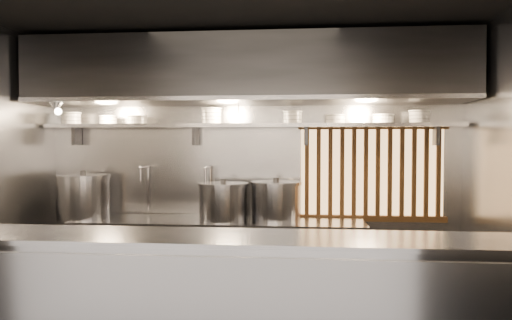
% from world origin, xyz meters
% --- Properties ---
extents(ceiling, '(4.50, 4.50, 0.00)m').
position_xyz_m(ceiling, '(0.00, 0.00, 2.80)').
color(ceiling, black).
rests_on(ceiling, wall_back).
extents(wall_back, '(4.50, 0.00, 4.50)m').
position_xyz_m(wall_back, '(0.00, 1.50, 1.40)').
color(wall_back, gray).
rests_on(wall_back, floor).
extents(cooking_bench, '(3.00, 0.70, 0.90)m').
position_xyz_m(cooking_bench, '(-0.30, 1.13, 0.45)').
color(cooking_bench, '#939398').
rests_on(cooking_bench, floor).
extents(bowl_shelf, '(4.40, 0.34, 0.04)m').
position_xyz_m(bowl_shelf, '(0.00, 1.32, 1.88)').
color(bowl_shelf, '#939398').
rests_on(bowl_shelf, wall_back).
extents(exhaust_hood, '(4.40, 0.81, 0.65)m').
position_xyz_m(exhaust_hood, '(0.00, 1.10, 2.42)').
color(exhaust_hood, '#2D2D30').
rests_on(exhaust_hood, ceiling).
extents(wood_screen, '(1.56, 0.09, 1.04)m').
position_xyz_m(wood_screen, '(1.30, 1.45, 1.38)').
color(wood_screen, '#FFBF72').
rests_on(wood_screen, wall_back).
extents(faucet_left, '(0.04, 0.30, 0.50)m').
position_xyz_m(faucet_left, '(-1.15, 1.37, 1.31)').
color(faucet_left, silver).
rests_on(faucet_left, wall_back).
extents(faucet_right, '(0.04, 0.30, 0.50)m').
position_xyz_m(faucet_right, '(-0.45, 1.37, 1.31)').
color(faucet_right, silver).
rests_on(faucet_right, wall_back).
extents(heat_lamp, '(0.25, 0.35, 0.20)m').
position_xyz_m(heat_lamp, '(-1.90, 0.85, 2.07)').
color(heat_lamp, '#939398').
rests_on(heat_lamp, exhaust_hood).
extents(pendant_bulb, '(0.09, 0.09, 0.19)m').
position_xyz_m(pendant_bulb, '(-0.10, 1.20, 1.96)').
color(pendant_bulb, '#2D2D30').
rests_on(pendant_bulb, exhaust_hood).
extents(stock_pot_left, '(0.70, 0.70, 0.50)m').
position_xyz_m(stock_pot_left, '(-1.75, 1.11, 1.13)').
color(stock_pot_left, '#939398').
rests_on(stock_pot_left, cooking_bench).
extents(stock_pot_mid, '(0.60, 0.60, 0.43)m').
position_xyz_m(stock_pot_mid, '(-0.24, 1.08, 1.10)').
color(stock_pot_mid, '#939398').
rests_on(stock_pot_mid, cooking_bench).
extents(stock_pot_right, '(0.58, 0.58, 0.44)m').
position_xyz_m(stock_pot_right, '(0.30, 1.17, 1.10)').
color(stock_pot_right, '#939398').
rests_on(stock_pot_right, cooking_bench).
extents(bowl_stack_0, '(0.22, 0.22, 0.13)m').
position_xyz_m(bowl_stack_0, '(-1.97, 1.32, 1.97)').
color(bowl_stack_0, white).
rests_on(bowl_stack_0, bowl_shelf).
extents(bowl_stack_1, '(0.20, 0.20, 0.09)m').
position_xyz_m(bowl_stack_1, '(-1.55, 1.32, 1.95)').
color(bowl_stack_1, white).
rests_on(bowl_stack_1, bowl_shelf).
extents(bowl_stack_2, '(0.23, 0.23, 0.09)m').
position_xyz_m(bowl_stack_2, '(-1.23, 1.32, 1.95)').
color(bowl_stack_2, white).
rests_on(bowl_stack_2, bowl_shelf).
extents(bowl_stack_3, '(0.22, 0.22, 0.17)m').
position_xyz_m(bowl_stack_3, '(-0.41, 1.32, 1.98)').
color(bowl_stack_3, white).
rests_on(bowl_stack_3, bowl_shelf).
extents(bowl_stack_4, '(0.21, 0.21, 0.13)m').
position_xyz_m(bowl_stack_4, '(0.46, 1.32, 1.97)').
color(bowl_stack_4, white).
rests_on(bowl_stack_4, bowl_shelf).
extents(bowl_stack_5, '(0.22, 0.22, 0.09)m').
position_xyz_m(bowl_stack_5, '(0.90, 1.32, 1.95)').
color(bowl_stack_5, white).
rests_on(bowl_stack_5, bowl_shelf).
extents(bowl_stack_6, '(0.23, 0.23, 0.09)m').
position_xyz_m(bowl_stack_6, '(1.40, 1.32, 1.95)').
color(bowl_stack_6, white).
rests_on(bowl_stack_6, bowl_shelf).
extents(bowl_stack_7, '(0.22, 0.22, 0.13)m').
position_xyz_m(bowl_stack_7, '(1.76, 1.32, 1.97)').
color(bowl_stack_7, white).
rests_on(bowl_stack_7, bowl_shelf).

